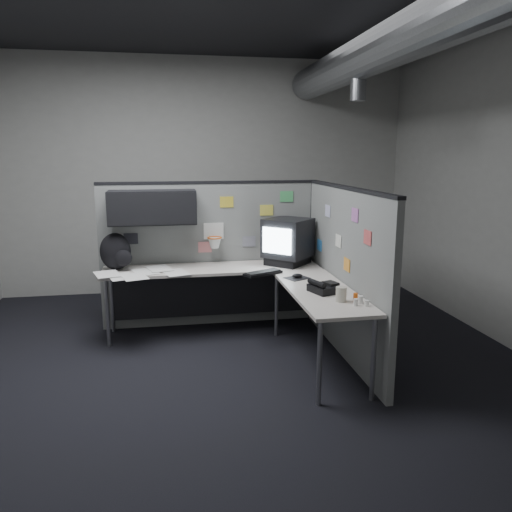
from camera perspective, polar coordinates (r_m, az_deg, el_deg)
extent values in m
cube|color=black|center=(4.68, -2.52, -12.78)|extent=(5.60, 5.60, 0.01)
cube|color=#9E9E99|center=(7.05, -5.72, 8.95)|extent=(5.60, 0.01, 3.20)
cube|color=#9E9E99|center=(1.55, 10.85, -0.89)|extent=(5.60, 0.01, 3.20)
cylinder|color=slate|center=(4.74, 15.60, 22.47)|extent=(0.40, 5.49, 0.40)
cylinder|color=slate|center=(5.43, 11.63, 18.55)|extent=(0.16, 0.16, 0.30)
cube|color=slate|center=(5.65, -5.20, 0.11)|extent=(2.43, 0.06, 1.60)
cube|color=black|center=(5.55, -5.36, 8.38)|extent=(2.43, 0.07, 0.03)
cube|color=black|center=(5.87, 6.39, 0.52)|extent=(0.07, 0.07, 1.60)
cube|color=black|center=(5.35, -11.73, 5.49)|extent=(0.90, 0.35, 0.35)
cube|color=black|center=(5.18, -11.78, 5.28)|extent=(0.90, 0.02, 0.33)
cube|color=silver|center=(5.57, -4.86, 2.86)|extent=(0.22, 0.02, 0.18)
torus|color=#D85914|center=(5.49, -4.76, 2.10)|extent=(0.16, 0.16, 0.01)
cone|color=white|center=(5.50, -4.75, 1.49)|extent=(0.14, 0.14, 0.11)
cube|color=#26262D|center=(5.58, -14.11, 1.93)|extent=(0.15, 0.01, 0.12)
cube|color=gold|center=(5.55, -3.37, 6.18)|extent=(0.15, 0.01, 0.12)
cube|color=gray|center=(5.64, -0.80, 1.69)|extent=(0.15, 0.01, 0.12)
cube|color=#E5D84C|center=(5.63, 1.21, 5.26)|extent=(0.15, 0.01, 0.12)
cube|color=#4CB266|center=(5.66, 3.51, 6.80)|extent=(0.15, 0.01, 0.12)
cube|color=#D87F7F|center=(5.60, -5.85, 1.02)|extent=(0.15, 0.01, 0.12)
cube|color=slate|center=(4.87, 10.00, -1.93)|extent=(0.06, 2.23, 1.60)
cube|color=black|center=(4.74, 10.35, 7.68)|extent=(0.07, 2.23, 0.03)
cube|color=silver|center=(5.16, 8.20, 5.11)|extent=(0.01, 0.15, 0.12)
cube|color=silver|center=(4.87, 9.40, 1.71)|extent=(0.01, 0.15, 0.12)
cube|color=#B266B2|center=(4.46, 11.23, 4.62)|extent=(0.01, 0.15, 0.12)
cube|color=#337FCC|center=(5.46, 7.26, 1.25)|extent=(0.01, 0.15, 0.12)
cube|color=#CC4C4C|center=(4.20, 12.62, 2.08)|extent=(0.01, 0.15, 0.12)
cube|color=orange|center=(4.68, 10.34, -0.99)|extent=(0.01, 0.15, 0.12)
cube|color=beige|center=(5.36, -5.05, -1.47)|extent=(2.30, 0.56, 0.03)
cube|color=beige|center=(4.52, 7.39, -4.02)|extent=(0.56, 1.55, 0.03)
cube|color=black|center=(5.65, -5.19, -4.07)|extent=(2.18, 0.02, 0.55)
cylinder|color=gray|center=(5.26, -16.61, -6.29)|extent=(0.04, 0.04, 0.70)
cylinder|color=gray|center=(5.68, -16.14, -4.94)|extent=(0.04, 0.04, 0.70)
cylinder|color=gray|center=(5.34, 2.34, -5.53)|extent=(0.04, 0.04, 0.70)
cylinder|color=gray|center=(3.95, 7.26, -12.04)|extent=(0.04, 0.04, 0.70)
cylinder|color=gray|center=(4.09, 13.27, -11.38)|extent=(0.04, 0.04, 0.70)
cube|color=black|center=(5.50, 3.64, -0.49)|extent=(0.55, 0.56, 0.08)
cube|color=black|center=(5.46, 3.67, 2.09)|extent=(0.62, 0.62, 0.42)
cube|color=white|center=(5.26, 2.39, 1.74)|extent=(0.26, 0.25, 0.27)
cube|color=black|center=(5.02, 0.80, -2.00)|extent=(0.42, 0.30, 0.02)
cube|color=black|center=(5.02, 0.80, -1.80)|extent=(0.38, 0.27, 0.01)
cube|color=black|center=(4.89, 4.74, -2.52)|extent=(0.27, 0.25, 0.01)
ellipsoid|color=black|center=(4.89, 4.74, -2.26)|extent=(0.12, 0.10, 0.04)
cube|color=black|center=(4.43, 7.80, -3.71)|extent=(0.28, 0.29, 0.06)
cylinder|color=black|center=(4.38, 6.95, -3.11)|extent=(0.12, 0.22, 0.05)
cube|color=black|center=(4.45, 8.55, -3.10)|extent=(0.13, 0.15, 0.02)
cylinder|color=silver|center=(4.15, 11.87, -4.92)|extent=(0.04, 0.04, 0.07)
cylinder|color=silver|center=(4.09, 11.33, -5.21)|extent=(0.04, 0.04, 0.06)
cylinder|color=silver|center=(4.10, 12.54, -5.28)|extent=(0.04, 0.04, 0.05)
cylinder|color=#D85914|center=(4.18, 11.30, -4.69)|extent=(0.04, 0.04, 0.08)
cylinder|color=#B9B4A3|center=(4.18, 9.71, -4.33)|extent=(0.11, 0.11, 0.12)
cube|color=white|center=(5.17, -9.17, -1.87)|extent=(0.31, 0.37, 0.00)
cube|color=white|center=(5.25, -12.53, -1.76)|extent=(0.31, 0.37, 0.00)
cube|color=white|center=(5.09, -15.17, -2.29)|extent=(0.31, 0.37, 0.00)
cube|color=white|center=(5.34, -11.00, -1.40)|extent=(0.31, 0.37, 0.00)
cube|color=white|center=(5.03, -13.76, -2.31)|extent=(0.31, 0.37, 0.00)
cube|color=white|center=(5.19, -16.65, -1.99)|extent=(0.31, 0.37, 0.00)
ellipsoid|color=black|center=(5.40, -15.77, 0.51)|extent=(0.38, 0.33, 0.39)
ellipsoid|color=black|center=(5.31, -14.92, -0.23)|extent=(0.20, 0.15, 0.18)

